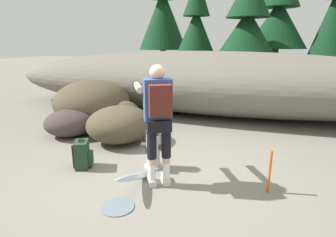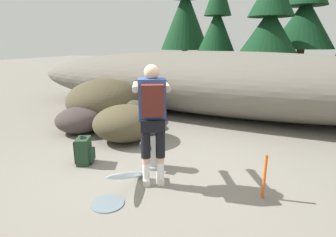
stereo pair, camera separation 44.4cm
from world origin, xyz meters
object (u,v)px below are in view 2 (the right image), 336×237
Objects in this scene: boulder_large at (104,100)px; fire_hydrant at (152,148)px; utility_worker at (152,111)px; survey_stake at (265,177)px; boulder_outlier at (133,114)px; boulder_mid at (80,120)px; boulder_small at (126,123)px; spare_backpack at (84,151)px.

fire_hydrant is at bearing -38.58° from boulder_large.
utility_worker is 2.78× the size of survey_stake.
fire_hydrant is 2.22m from boulder_outlier.
utility_worker reaches higher than boulder_mid.
boulder_outlier is (-1.66, 2.14, -0.73)m from utility_worker.
boulder_outlier is (0.86, 0.83, 0.04)m from boulder_mid.
boulder_small is 0.89m from boulder_outlier.
boulder_mid is 0.80× the size of boulder_small.
survey_stake reaches higher than spare_backpack.
boulder_mid is 1.75× the size of survey_stake.
fire_hydrant is 1.40m from boulder_small.
boulder_small is (-1.33, 1.32, -0.69)m from utility_worker.
boulder_outlier is at bearing 43.85° from boulder_mid.
spare_backpack is 0.24× the size of boulder_large.
survey_stake is at bearing -26.89° from boulder_large.
boulder_small is (1.20, 0.01, 0.08)m from boulder_mid.
boulder_large is (-2.59, 2.29, -0.53)m from utility_worker.
utility_worker reaches higher than fire_hydrant.
utility_worker reaches higher than survey_stake.
fire_hydrant reaches higher than survey_stake.
fire_hydrant is 0.90× the size of boulder_outlier.
boulder_large is 0.96m from boulder_outlier.
survey_stake is (4.07, -2.06, -0.23)m from boulder_large.
survey_stake is (2.81, -1.09, -0.06)m from boulder_small.
spare_backpack is at bearing -176.88° from survey_stake.
boulder_small is 1.68× the size of boulder_outlier.
boulder_large is at bearing 93.62° from boulder_mid.
boulder_outlier reaches higher than spare_backpack.
utility_worker is at bearing -44.79° from boulder_small.
survey_stake is at bearing -21.26° from boulder_small.
fire_hydrant is 3.00m from boulder_large.
fire_hydrant is 1.18× the size of survey_stake.
fire_hydrant reaches higher than boulder_mid.
spare_backpack is 1.73m from boulder_mid.
spare_backpack is 2.10m from boulder_outlier.
survey_stake is at bearing -15.17° from boulder_mid.
boulder_large is at bearing 18.10° from utility_worker.
utility_worker is at bearing -41.48° from boulder_large.
boulder_mid is at bearing 158.70° from fire_hydrant.
spare_backpack is 0.36× the size of boulder_small.
spare_backpack is at bearing -89.70° from boulder_small.
boulder_mid is at bearing 164.83° from survey_stake.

